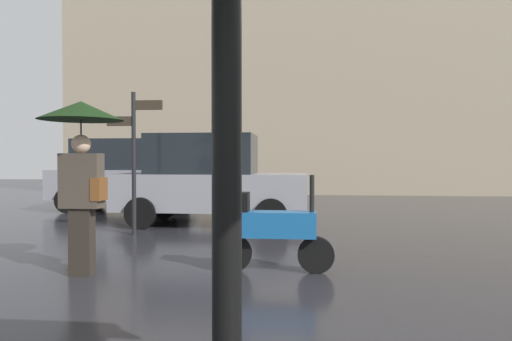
% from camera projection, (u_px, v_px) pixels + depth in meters
% --- Properties ---
extents(pedestrian_with_umbrella, '(1.02, 1.02, 2.14)m').
position_uv_depth(pedestrian_with_umbrella, '(81.00, 141.00, 5.59)').
color(pedestrian_with_umbrella, '#2A241E').
rests_on(pedestrian_with_umbrella, ground).
extents(parked_scooter, '(1.50, 0.32, 1.23)m').
position_uv_depth(parked_scooter, '(271.00, 228.00, 5.76)').
color(parked_scooter, black).
rests_on(parked_scooter, ground).
extents(parked_car_left, '(4.01, 1.83, 2.00)m').
position_uv_depth(parked_car_left, '(124.00, 175.00, 12.91)').
color(parked_car_left, gray).
rests_on(parked_car_left, ground).
extents(parked_car_right, '(4.15, 1.83, 1.98)m').
position_uv_depth(parked_car_right, '(209.00, 179.00, 10.07)').
color(parked_car_right, gray).
rests_on(parked_car_right, ground).
extents(street_signpost, '(1.08, 0.08, 2.71)m').
position_uv_depth(street_signpost, '(134.00, 148.00, 8.64)').
color(street_signpost, black).
rests_on(street_signpost, ground).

